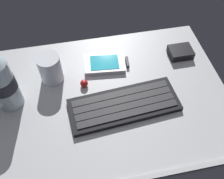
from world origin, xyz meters
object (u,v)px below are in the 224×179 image
charger_block (180,52)px  trackball_mouse (84,83)px  handheld_device (107,64)px  water_bottle (1,81)px  keyboard (124,105)px  juice_cup (51,70)px

charger_block → trackball_mouse: (-30.84, -6.30, -0.10)cm
handheld_device → water_bottle: size_ratio=0.64×
trackball_mouse → water_bottle: bearing=-175.2°
keyboard → handheld_device: bearing=96.6°
juice_cup → trackball_mouse: bearing=-27.7°
keyboard → charger_block: charger_block is taller
juice_cup → handheld_device: bearing=7.0°
keyboard → handheld_device: 15.60cm
water_bottle → handheld_device: bearing=16.5°
keyboard → charger_block: 26.31cm
handheld_device → water_bottle: water_bottle is taller
juice_cup → water_bottle: (-11.35, -6.16, 5.10)cm
juice_cup → water_bottle: size_ratio=0.41×
handheld_device → water_bottle: (-27.55, -8.15, 8.28)cm
water_bottle → trackball_mouse: water_bottle is taller
charger_block → trackball_mouse: bearing=-168.5°
juice_cup → trackball_mouse: (8.55, -4.49, -2.81)cm
charger_block → water_bottle: bearing=-171.1°
trackball_mouse → handheld_device: bearing=40.2°
keyboard → water_bottle: 31.34cm
handheld_device → juice_cup: size_ratio=1.57×
handheld_device → trackball_mouse: bearing=-139.8°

